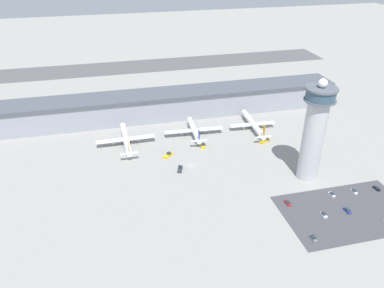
% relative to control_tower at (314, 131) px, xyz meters
% --- Properties ---
extents(ground_plane, '(1000.00, 1000.00, 0.00)m').
position_rel_control_tower_xyz_m(ground_plane, '(-60.08, 26.80, -28.90)').
color(ground_plane, gray).
extents(terminal_building, '(254.86, 25.00, 19.13)m').
position_rel_control_tower_xyz_m(terminal_building, '(-60.08, 96.80, -19.23)').
color(terminal_building, '#9399A3').
rests_on(terminal_building, ground).
extents(runway_strip, '(382.30, 44.00, 0.01)m').
position_rel_control_tower_xyz_m(runway_strip, '(-60.08, 223.27, -28.89)').
color(runway_strip, '#515154').
rests_on(runway_strip, ground).
extents(control_tower, '(16.07, 16.07, 57.22)m').
position_rel_control_tower_xyz_m(control_tower, '(0.00, 0.00, 0.00)').
color(control_tower, '#BCBCC1').
rests_on(control_tower, ground).
extents(parking_lot_surface, '(64.00, 40.00, 0.01)m').
position_rel_control_tower_xyz_m(parking_lot_surface, '(4.54, -32.42, -28.89)').
color(parking_lot_surface, '#424247').
rests_on(parking_lot_surface, ground).
extents(airplane_gate_alpha, '(37.46, 40.48, 12.75)m').
position_rel_control_tower_xyz_m(airplane_gate_alpha, '(-94.48, 59.68, -24.33)').
color(airplane_gate_alpha, white).
rests_on(airplane_gate_alpha, ground).
extents(airplane_gate_bravo, '(39.70, 34.24, 12.24)m').
position_rel_control_tower_xyz_m(airplane_gate_bravo, '(-49.13, 62.13, -24.54)').
color(airplane_gate_bravo, silver).
rests_on(airplane_gate_bravo, ground).
extents(airplane_gate_charlie, '(31.91, 41.80, 12.36)m').
position_rel_control_tower_xyz_m(airplane_gate_charlie, '(-7.31, 61.62, -24.84)').
color(airplane_gate_charlie, white).
rests_on(airplane_gate_charlie, ground).
extents(service_truck_catering, '(4.20, 6.58, 2.65)m').
position_rel_control_tower_xyz_m(service_truck_catering, '(-67.10, 22.92, -27.98)').
color(service_truck_catering, black).
rests_on(service_truck_catering, ground).
extents(service_truck_fuel, '(3.65, 5.93, 2.96)m').
position_rel_control_tower_xyz_m(service_truck_fuel, '(-47.35, 45.79, -27.87)').
color(service_truck_fuel, black).
rests_on(service_truck_fuel, ground).
extents(service_truck_baggage, '(7.00, 6.53, 2.41)m').
position_rel_control_tower_xyz_m(service_truck_baggage, '(-70.86, 39.74, -28.07)').
color(service_truck_baggage, black).
rests_on(service_truck_baggage, ground).
extents(service_truck_water, '(7.78, 5.93, 3.09)m').
position_rel_control_tower_xyz_m(service_truck_water, '(-6.49, 42.68, -27.82)').
color(service_truck_water, black).
rests_on(service_truck_water, ground).
extents(car_yellow_taxi, '(1.96, 4.17, 1.41)m').
position_rel_control_tower_xyz_m(car_yellow_taxi, '(4.46, -18.66, -28.35)').
color(car_yellow_taxi, black).
rests_on(car_yellow_taxi, ground).
extents(car_black_suv, '(1.93, 4.75, 1.45)m').
position_rel_control_tower_xyz_m(car_black_suv, '(-21.08, -19.68, -28.34)').
color(car_black_suv, black).
rests_on(car_black_suv, ground).
extents(car_grey_coupe, '(1.88, 4.72, 1.50)m').
position_rel_control_tower_xyz_m(car_grey_coupe, '(-21.31, -45.33, -28.32)').
color(car_grey_coupe, black).
rests_on(car_grey_coupe, ground).
extents(car_white_wagon, '(1.77, 4.12, 1.43)m').
position_rel_control_tower_xyz_m(car_white_wagon, '(17.21, -19.10, -28.35)').
color(car_white_wagon, black).
rests_on(car_white_wagon, ground).
extents(car_red_hatchback, '(1.81, 4.61, 1.54)m').
position_rel_control_tower_xyz_m(car_red_hatchback, '(4.51, -32.11, -28.30)').
color(car_red_hatchback, black).
rests_on(car_red_hatchback, ground).
extents(car_blue_compact, '(1.87, 4.14, 1.57)m').
position_rel_control_tower_xyz_m(car_blue_compact, '(-8.33, -32.23, -28.29)').
color(car_blue_compact, black).
rests_on(car_blue_compact, ground).
extents(car_green_van, '(1.97, 4.23, 1.53)m').
position_rel_control_tower_xyz_m(car_green_van, '(30.43, -19.62, -28.30)').
color(car_green_van, black).
rests_on(car_green_van, ground).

